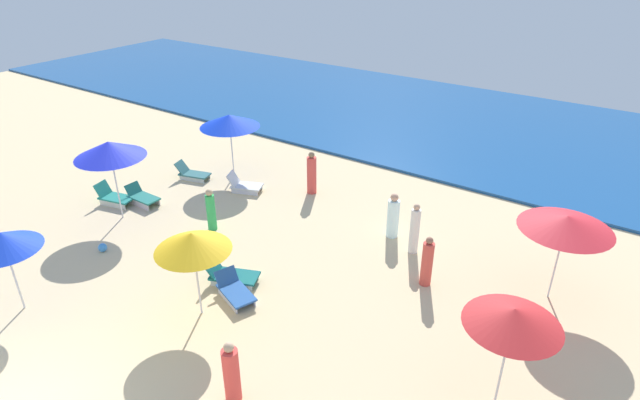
% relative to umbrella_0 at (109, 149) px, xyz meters
% --- Properties ---
extents(ocean, '(60.00, 14.03, 0.12)m').
position_rel_umbrella_0_xyz_m(ocean, '(5.44, 15.93, -2.50)').
color(ocean, '#1C4F8E').
rests_on(ocean, ground_plane).
extents(umbrella_0, '(2.32, 2.32, 2.84)m').
position_rel_umbrella_0_xyz_m(umbrella_0, '(0.00, 0.00, 0.00)').
color(umbrella_0, silver).
rests_on(umbrella_0, ground_plane).
extents(lounge_chair_0_0, '(1.46, 0.92, 0.77)m').
position_rel_umbrella_0_xyz_m(lounge_chair_0_0, '(-1.09, 0.50, -2.29)').
color(lounge_chair_0_0, silver).
rests_on(lounge_chair_0_0, ground_plane).
extents(lounge_chair_0_1, '(1.29, 0.62, 0.69)m').
position_rel_umbrella_0_xyz_m(lounge_chair_0_1, '(-0.24, 1.07, -2.29)').
color(lounge_chair_0_1, silver).
rests_on(lounge_chair_0_1, ground_plane).
extents(umbrella_1, '(2.35, 2.35, 2.61)m').
position_rel_umbrella_0_xyz_m(umbrella_1, '(0.88, 4.76, -0.20)').
color(umbrella_1, silver).
rests_on(umbrella_1, ground_plane).
extents(lounge_chair_1_0, '(1.46, 0.90, 0.68)m').
position_rel_umbrella_0_xyz_m(lounge_chair_1_0, '(-0.34, 3.62, -2.33)').
color(lounge_chair_1_0, silver).
rests_on(lounge_chair_1_0, ground_plane).
extents(lounge_chair_1_1, '(1.43, 1.08, 0.71)m').
position_rel_umbrella_0_xyz_m(lounge_chair_1_1, '(2.14, 3.97, -2.31)').
color(lounge_chair_1_1, silver).
rests_on(lounge_chair_1_1, ground_plane).
extents(umbrella_3, '(1.92, 1.92, 2.46)m').
position_rel_umbrella_0_xyz_m(umbrella_3, '(6.03, -2.09, -0.35)').
color(umbrella_3, silver).
rests_on(umbrella_3, ground_plane).
extents(lounge_chair_3_0, '(1.49, 1.07, 0.63)m').
position_rel_umbrella_0_xyz_m(lounge_chair_3_0, '(6.32, -1.11, -2.33)').
color(lounge_chair_3_0, silver).
rests_on(lounge_chair_3_0, ground_plane).
extents(lounge_chair_3_1, '(1.61, 1.16, 0.70)m').
position_rel_umbrella_0_xyz_m(lounge_chair_3_1, '(5.75, -0.65, -2.32)').
color(lounge_chair_3_1, silver).
rests_on(lounge_chair_3_1, ground_plane).
extents(umbrella_4, '(1.93, 1.93, 2.57)m').
position_rel_umbrella_0_xyz_m(umbrella_4, '(13.37, -0.68, -0.19)').
color(umbrella_4, silver).
rests_on(umbrella_4, ground_plane).
extents(umbrella_5, '(1.81, 1.81, 2.35)m').
position_rel_umbrella_0_xyz_m(umbrella_5, '(1.96, -4.62, -0.45)').
color(umbrella_5, silver).
rests_on(umbrella_5, ground_plane).
extents(umbrella_6, '(2.38, 2.38, 2.55)m').
position_rel_umbrella_0_xyz_m(umbrella_6, '(13.43, 3.78, -0.20)').
color(umbrella_6, silver).
rests_on(umbrella_6, ground_plane).
extents(beachgoer_0, '(0.40, 0.40, 1.57)m').
position_rel_umbrella_0_xyz_m(beachgoer_0, '(8.67, -3.71, -1.84)').
color(beachgoer_0, '#F84841').
rests_on(beachgoer_0, ground_plane).
extents(beachgoer_1, '(0.51, 0.51, 1.68)m').
position_rel_umbrella_0_xyz_m(beachgoer_1, '(4.38, 5.33, -1.78)').
color(beachgoer_1, '#E04842').
rests_on(beachgoer_1, ground_plane).
extents(beachgoer_2, '(0.38, 0.38, 1.69)m').
position_rel_umbrella_0_xyz_m(beachgoer_2, '(9.37, 3.73, -1.76)').
color(beachgoer_2, silver).
rests_on(beachgoer_2, ground_plane).
extents(beachgoer_3, '(0.43, 0.43, 1.50)m').
position_rel_umbrella_0_xyz_m(beachgoer_3, '(3.20, 1.20, -1.85)').
color(beachgoer_3, green).
rests_on(beachgoer_3, ground_plane).
extents(beachgoer_4, '(0.47, 0.47, 1.55)m').
position_rel_umbrella_0_xyz_m(beachgoer_4, '(8.39, 4.21, -1.84)').
color(beachgoer_4, white).
rests_on(beachgoer_4, ground_plane).
extents(beachgoer_5, '(0.44, 0.44, 1.55)m').
position_rel_umbrella_0_xyz_m(beachgoer_5, '(10.38, 2.41, -1.84)').
color(beachgoer_5, '#D74A3F').
rests_on(beachgoer_5, ground_plane).
extents(beach_ball_0, '(0.28, 0.28, 0.28)m').
position_rel_umbrella_0_xyz_m(beach_ball_0, '(1.32, -1.74, -2.42)').
color(beach_ball_0, '#3C8CE1').
rests_on(beach_ball_0, ground_plane).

